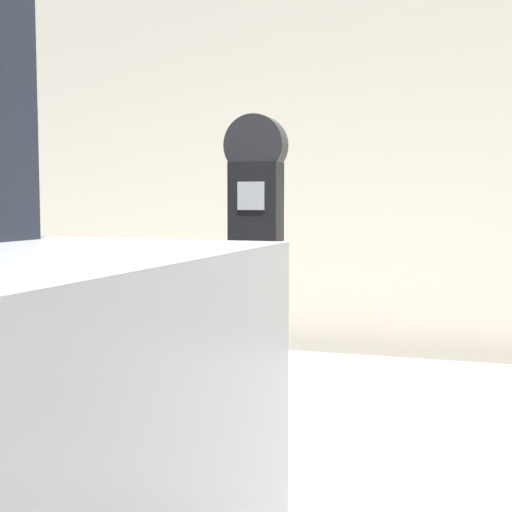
% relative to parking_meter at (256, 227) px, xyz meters
% --- Properties ---
extents(sidewalk, '(24.00, 2.80, 0.10)m').
position_rel_parking_meter_xyz_m(sidewalk, '(-0.48, 1.10, -1.05)').
color(sidewalk, '#ADAAA3').
rests_on(sidewalk, ground_plane).
extents(parking_meter, '(0.22, 0.12, 1.41)m').
position_rel_parking_meter_xyz_m(parking_meter, '(0.00, 0.00, 0.00)').
color(parking_meter, gray).
rests_on(parking_meter, sidewalk).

